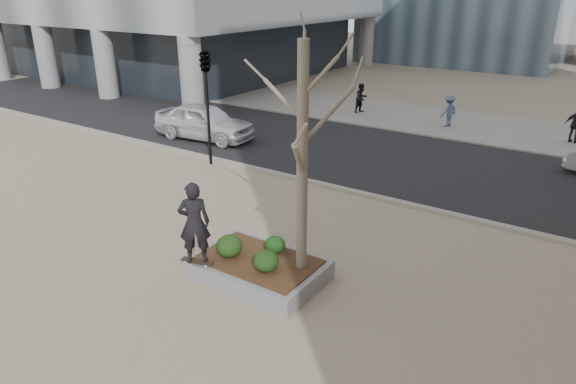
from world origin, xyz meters
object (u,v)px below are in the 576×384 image
Objects in this scene: skateboard at (197,262)px; planter at (258,269)px; police_car at (204,121)px; skateboarder at (194,223)px.

planter is at bearing 23.87° from skateboard.
police_car is (-7.91, 8.90, 0.32)m from skateboard.
planter is at bearing 178.19° from skateboarder.
police_car is at bearing 116.83° from skateboard.
planter is 1.43m from skateboard.
skateboarder reaches higher than planter.
planter is 3.85× the size of skateboard.
skateboard is 11.91m from police_car.
skateboard is at bearing -144.09° from police_car.
skateboard is 0.17× the size of police_car.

